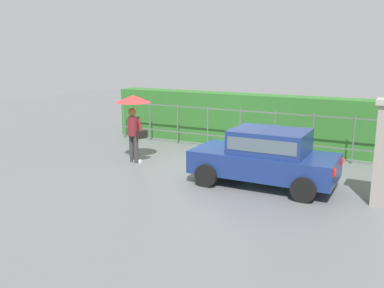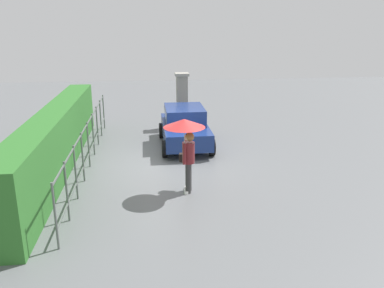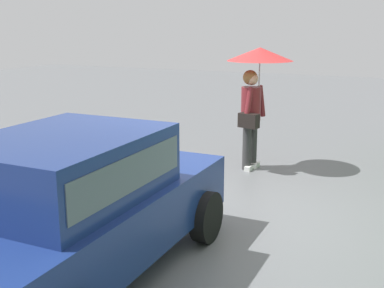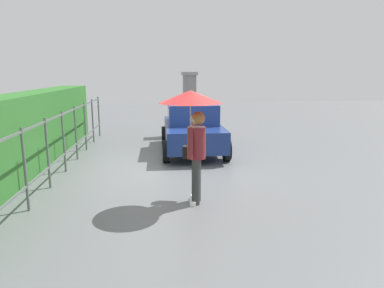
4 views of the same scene
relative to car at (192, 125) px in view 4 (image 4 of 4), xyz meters
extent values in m
plane|color=slate|center=(-1.90, 0.74, -0.80)|extent=(40.00, 40.00, 0.00)
cube|color=navy|center=(-0.06, 0.00, -0.22)|extent=(3.71, 1.66, 0.60)
cube|color=navy|center=(0.09, 0.00, 0.38)|extent=(1.91, 1.45, 0.60)
cube|color=#4C5B66|center=(0.09, 0.00, 0.40)|extent=(1.76, 1.47, 0.33)
cylinder|color=black|center=(-1.30, -0.85, -0.50)|extent=(0.60, 0.18, 0.60)
cylinder|color=black|center=(-1.31, 0.83, -0.50)|extent=(0.60, 0.18, 0.60)
cylinder|color=black|center=(1.20, -0.83, -0.50)|extent=(0.60, 0.18, 0.60)
cylinder|color=black|center=(1.19, 0.85, -0.50)|extent=(0.60, 0.18, 0.60)
cube|color=red|center=(1.80, -0.54, -0.07)|extent=(0.06, 0.20, 0.16)
cube|color=red|center=(1.80, 0.56, -0.07)|extent=(0.06, 0.20, 0.16)
cylinder|color=#333333|center=(-4.50, 0.34, -0.37)|extent=(0.15, 0.15, 0.86)
cylinder|color=#333333|center=(-4.30, 0.29, -0.37)|extent=(0.15, 0.15, 0.86)
cube|color=white|center=(-4.49, 0.39, -0.76)|extent=(0.26, 0.10, 0.08)
cube|color=white|center=(-4.29, 0.35, -0.76)|extent=(0.26, 0.10, 0.08)
cylinder|color=maroon|center=(-4.40, 0.31, 0.35)|extent=(0.34, 0.34, 0.58)
sphere|color=#DBAD89|center=(-4.40, 0.31, 0.78)|extent=(0.22, 0.22, 0.22)
sphere|color=olive|center=(-4.41, 0.29, 0.80)|extent=(0.25, 0.25, 0.25)
cylinder|color=maroon|center=(-4.60, 0.44, 0.37)|extent=(0.24, 0.14, 0.56)
cylinder|color=maroon|center=(-4.17, 0.35, 0.37)|extent=(0.24, 0.14, 0.56)
cylinder|color=#B2B2B7|center=(-4.46, 0.43, 0.69)|extent=(0.02, 0.02, 0.77)
cone|color=red|center=(-4.46, 0.43, 1.19)|extent=(1.12, 1.12, 0.22)
cube|color=black|center=(-4.12, 0.38, 0.11)|extent=(0.23, 0.37, 0.24)
cube|color=gray|center=(2.83, -0.15, 0.35)|extent=(0.48, 0.48, 2.30)
cube|color=#9E998E|center=(2.83, -0.15, 1.56)|extent=(0.60, 0.60, 0.12)
cylinder|color=#59605B|center=(-4.53, 3.32, -0.05)|extent=(0.05, 0.05, 1.50)
cylinder|color=#59605B|center=(-3.28, 3.32, -0.05)|extent=(0.05, 0.05, 1.50)
cylinder|color=#59605B|center=(-2.03, 3.32, -0.05)|extent=(0.05, 0.05, 1.50)
cylinder|color=#59605B|center=(-0.78, 3.32, -0.05)|extent=(0.05, 0.05, 1.50)
cylinder|color=#59605B|center=(0.47, 3.32, -0.05)|extent=(0.05, 0.05, 1.50)
cylinder|color=#59605B|center=(1.71, 3.32, -0.05)|extent=(0.05, 0.05, 1.50)
cylinder|color=#59605B|center=(2.96, 3.32, -0.05)|extent=(0.05, 0.05, 1.50)
cube|color=#59605B|center=(-2.03, 3.32, 0.62)|extent=(9.99, 0.03, 0.04)
cube|color=#59605B|center=(-2.03, 3.32, -0.35)|extent=(9.99, 0.03, 0.04)
cube|color=#2D6B28|center=(-2.03, 4.30, 0.15)|extent=(10.99, 0.90, 1.90)
camera|label=1|loc=(3.28, -10.33, 2.65)|focal=39.73mm
camera|label=2|loc=(-14.60, 1.37, 3.73)|focal=37.24mm
camera|label=3|loc=(3.51, 2.92, 1.64)|focal=45.43mm
camera|label=4|loc=(-10.61, 0.95, 1.61)|focal=32.73mm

